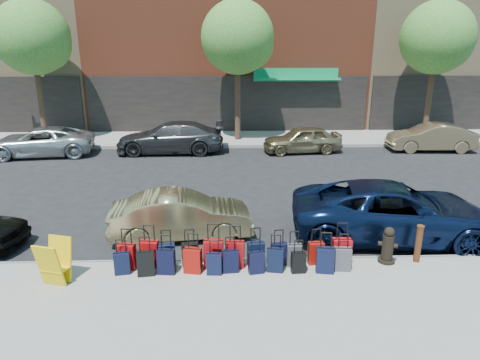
{
  "coord_description": "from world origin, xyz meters",
  "views": [
    {
      "loc": [
        -0.14,
        -13.81,
        5.1
      ],
      "look_at": [
        0.26,
        -1.5,
        1.22
      ],
      "focal_mm": 32.0,
      "sensor_mm": 36.0,
      "label": 1
    }
  ],
  "objects_px": {
    "tree_right": "(439,40)",
    "display_rack": "(55,263)",
    "bollard": "(419,243)",
    "car_near_2": "(394,212)",
    "tree_left": "(35,39)",
    "car_far_2": "(302,139)",
    "suitcase_front_5": "(235,254)",
    "tree_center": "(240,39)",
    "car_far_1": "(170,137)",
    "car_far_0": "(40,142)",
    "car_near_1": "(182,215)",
    "fire_hydrant": "(388,246)",
    "car_far_3": "(431,137)"
  },
  "relations": [
    {
      "from": "car_near_1",
      "to": "car_far_2",
      "type": "bearing_deg",
      "value": -33.78
    },
    {
      "from": "car_far_3",
      "to": "bollard",
      "type": "bearing_deg",
      "value": -23.1
    },
    {
      "from": "car_far_1",
      "to": "display_rack",
      "type": "bearing_deg",
      "value": -4.51
    },
    {
      "from": "tree_right",
      "to": "display_rack",
      "type": "xyz_separation_m",
      "value": [
        -15.01,
        -14.94,
        -4.77
      ]
    },
    {
      "from": "car_far_1",
      "to": "suitcase_front_5",
      "type": "bearing_deg",
      "value": 13.71
    },
    {
      "from": "tree_left",
      "to": "car_near_1",
      "type": "relative_size",
      "value": 1.87
    },
    {
      "from": "bollard",
      "to": "display_rack",
      "type": "relative_size",
      "value": 0.93
    },
    {
      "from": "fire_hydrant",
      "to": "car_far_1",
      "type": "distance_m",
      "value": 13.53
    },
    {
      "from": "car_near_1",
      "to": "car_far_2",
      "type": "height_order",
      "value": "car_far_2"
    },
    {
      "from": "tree_left",
      "to": "car_far_3",
      "type": "bearing_deg",
      "value": -7.06
    },
    {
      "from": "car_near_2",
      "to": "car_far_2",
      "type": "height_order",
      "value": "car_near_2"
    },
    {
      "from": "car_near_2",
      "to": "car_far_1",
      "type": "height_order",
      "value": "car_near_2"
    },
    {
      "from": "car_near_2",
      "to": "bollard",
      "type": "bearing_deg",
      "value": -174.51
    },
    {
      "from": "display_rack",
      "to": "car_near_1",
      "type": "distance_m",
      "value": 3.6
    },
    {
      "from": "bollard",
      "to": "car_near_2",
      "type": "xyz_separation_m",
      "value": [
        0.04,
        1.66,
        0.14
      ]
    },
    {
      "from": "tree_left",
      "to": "car_far_2",
      "type": "relative_size",
      "value": 1.88
    },
    {
      "from": "tree_center",
      "to": "car_far_2",
      "type": "height_order",
      "value": "tree_center"
    },
    {
      "from": "bollard",
      "to": "display_rack",
      "type": "height_order",
      "value": "display_rack"
    },
    {
      "from": "display_rack",
      "to": "suitcase_front_5",
      "type": "bearing_deg",
      "value": 24.25
    },
    {
      "from": "fire_hydrant",
      "to": "car_far_2",
      "type": "distance_m",
      "value": 11.64
    },
    {
      "from": "display_rack",
      "to": "car_far_1",
      "type": "height_order",
      "value": "car_far_1"
    },
    {
      "from": "suitcase_front_5",
      "to": "fire_hydrant",
      "type": "distance_m",
      "value": 3.63
    },
    {
      "from": "tree_left",
      "to": "suitcase_front_5",
      "type": "relative_size",
      "value": 7.13
    },
    {
      "from": "fire_hydrant",
      "to": "display_rack",
      "type": "height_order",
      "value": "display_rack"
    },
    {
      "from": "car_far_3",
      "to": "car_far_0",
      "type": "bearing_deg",
      "value": -85.91
    },
    {
      "from": "car_far_0",
      "to": "car_far_2",
      "type": "distance_m",
      "value": 12.73
    },
    {
      "from": "bollard",
      "to": "car_near_2",
      "type": "relative_size",
      "value": 0.17
    },
    {
      "from": "suitcase_front_5",
      "to": "car_far_2",
      "type": "height_order",
      "value": "car_far_2"
    },
    {
      "from": "tree_left",
      "to": "bollard",
      "type": "relative_size",
      "value": 7.84
    },
    {
      "from": "tree_center",
      "to": "bollard",
      "type": "distance_m",
      "value": 15.48
    },
    {
      "from": "tree_right",
      "to": "car_near_2",
      "type": "bearing_deg",
      "value": -118.09
    },
    {
      "from": "tree_center",
      "to": "car_far_2",
      "type": "relative_size",
      "value": 1.88
    },
    {
      "from": "tree_center",
      "to": "car_near_1",
      "type": "distance_m",
      "value": 13.37
    },
    {
      "from": "bollard",
      "to": "car_far_0",
      "type": "xyz_separation_m",
      "value": [
        -13.5,
        11.41,
        0.06
      ]
    },
    {
      "from": "suitcase_front_5",
      "to": "car_far_3",
      "type": "bearing_deg",
      "value": 53.69
    },
    {
      "from": "tree_center",
      "to": "fire_hydrant",
      "type": "bearing_deg",
      "value": -78.0
    },
    {
      "from": "display_rack",
      "to": "car_near_2",
      "type": "distance_m",
      "value": 8.63
    },
    {
      "from": "car_far_1",
      "to": "tree_left",
      "type": "bearing_deg",
      "value": -109.28
    },
    {
      "from": "display_rack",
      "to": "car_far_3",
      "type": "height_order",
      "value": "car_far_3"
    },
    {
      "from": "suitcase_front_5",
      "to": "car_far_2",
      "type": "xyz_separation_m",
      "value": [
        3.59,
        11.76,
        0.19
      ]
    },
    {
      "from": "car_far_1",
      "to": "fire_hydrant",
      "type": "bearing_deg",
      "value": 28.92
    },
    {
      "from": "tree_right",
      "to": "car_far_0",
      "type": "bearing_deg",
      "value": -172.06
    },
    {
      "from": "tree_center",
      "to": "car_far_0",
      "type": "relative_size",
      "value": 1.47
    },
    {
      "from": "tree_center",
      "to": "suitcase_front_5",
      "type": "distance_m",
      "value": 15.19
    },
    {
      "from": "tree_left",
      "to": "display_rack",
      "type": "distance_m",
      "value": 16.79
    },
    {
      "from": "car_far_2",
      "to": "tree_left",
      "type": "bearing_deg",
      "value": -107.08
    },
    {
      "from": "suitcase_front_5",
      "to": "display_rack",
      "type": "bearing_deg",
      "value": -167.17
    },
    {
      "from": "car_near_1",
      "to": "car_far_0",
      "type": "height_order",
      "value": "car_far_0"
    },
    {
      "from": "display_rack",
      "to": "car_far_2",
      "type": "relative_size",
      "value": 0.26
    },
    {
      "from": "tree_center",
      "to": "car_far_1",
      "type": "relative_size",
      "value": 1.38
    }
  ]
}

